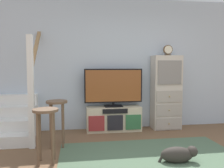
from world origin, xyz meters
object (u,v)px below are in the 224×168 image
object	(u,v)px
side_cabinet	(166,92)
dog	(179,154)
media_console	(114,119)
desk_clock	(168,50)
television	(113,87)
bar_stool_far	(57,113)
bar_stool_near	(46,123)

from	to	relation	value
side_cabinet	dog	distance (m)	1.88
media_console	dog	distance (m)	1.81
desk_clock	side_cabinet	bearing A→B (deg)	137.70
television	dog	xyz separation A→B (m)	(0.63, -1.72, -0.78)
bar_stool_far	dog	distance (m)	1.96
television	desk_clock	distance (m)	1.34
television	desk_clock	bearing A→B (deg)	-1.46
television	media_console	bearing A→B (deg)	-90.00
media_console	bar_stool_near	xyz separation A→B (m)	(-1.15, -1.43, 0.31)
side_cabinet	bar_stool_far	bearing A→B (deg)	-159.55
desk_clock	dog	bearing A→B (deg)	-106.42
television	bar_stool_far	bearing A→B (deg)	-142.15
desk_clock	dog	world-z (taller)	desk_clock
dog	desk_clock	bearing A→B (deg)	73.58
media_console	side_cabinet	size ratio (longest dim) A/B	0.72
television	dog	world-z (taller)	television
bar_stool_near	dog	distance (m)	1.85
media_console	dog	world-z (taller)	media_console
media_console	desk_clock	xyz separation A→B (m)	(1.13, -0.00, 1.39)
bar_stool_near	bar_stool_far	size ratio (longest dim) A/B	0.98
media_console	side_cabinet	xyz separation A→B (m)	(1.11, 0.01, 0.52)
bar_stool_near	desk_clock	bearing A→B (deg)	32.03
television	side_cabinet	xyz separation A→B (m)	(1.11, -0.01, -0.14)
television	bar_stool_near	xyz separation A→B (m)	(-1.15, -1.45, -0.35)
television	side_cabinet	bearing A→B (deg)	-0.70
bar_stool_far	television	bearing A→B (deg)	37.85
bar_stool_near	media_console	bearing A→B (deg)	51.13
television	side_cabinet	size ratio (longest dim) A/B	0.77
side_cabinet	bar_stool_near	distance (m)	2.69
media_console	bar_stool_near	world-z (taller)	bar_stool_near
desk_clock	bar_stool_near	size ratio (longest dim) A/B	0.29
media_console	television	bearing A→B (deg)	90.00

